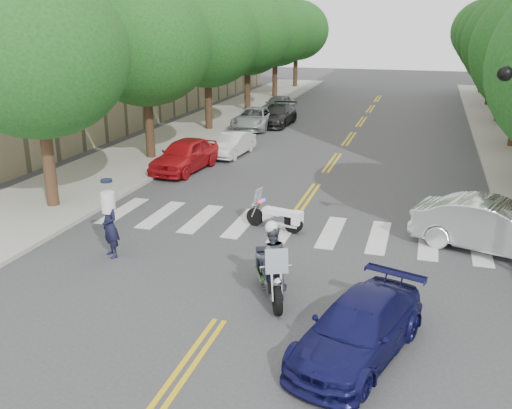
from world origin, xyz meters
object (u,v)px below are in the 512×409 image
at_px(motorcycle_parked, 279,217).
at_px(sedan_blue, 358,329).
at_px(motorcycle_police, 271,263).
at_px(convertible, 495,227).
at_px(officer_standing, 110,226).

height_order(motorcycle_parked, sedan_blue, motorcycle_parked).
bearing_deg(motorcycle_police, convertible, -164.67).
bearing_deg(convertible, officer_standing, 126.57).
xyz_separation_m(convertible, sedan_blue, (-3.23, -6.83, -0.18)).
relative_size(officer_standing, convertible, 0.40).
distance_m(motorcycle_parked, sedan_blue, 7.55).
relative_size(convertible, sedan_blue, 1.14).
relative_size(motorcycle_parked, officer_standing, 1.07).
xyz_separation_m(motorcycle_parked, officer_standing, (-4.22, -3.54, 0.49)).
bearing_deg(sedan_blue, convertible, 82.39).
bearing_deg(officer_standing, sedan_blue, 14.53).
bearing_deg(motorcycle_police, motorcycle_parked, -102.32).
xyz_separation_m(motorcycle_police, officer_standing, (-5.20, 1.07, 0.05)).
distance_m(convertible, sedan_blue, 7.55).
bearing_deg(convertible, motorcycle_police, 147.69).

